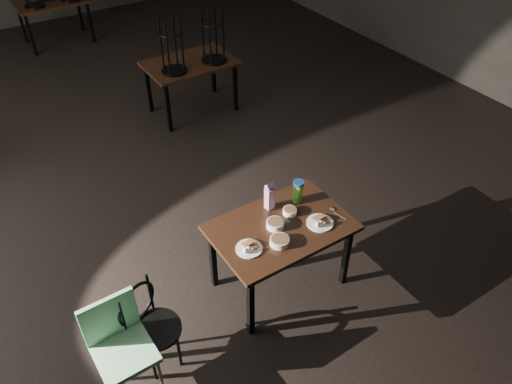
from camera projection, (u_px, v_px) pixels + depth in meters
main_table at (281, 232)px, 4.36m from camera, size 1.20×0.80×0.75m
plate_left at (249, 248)px, 4.08m from camera, size 0.22×0.22×0.07m
plate_right at (320, 222)px, 4.31m from camera, size 0.23×0.23×0.08m
bowl_near at (275, 224)px, 4.28m from camera, size 0.15×0.15×0.06m
bowl_far at (290, 211)px, 4.41m from camera, size 0.13×0.13×0.05m
bowl_big at (279, 241)px, 4.12m from camera, size 0.16×0.16×0.06m
juice_carton at (270, 197)px, 4.40m from camera, size 0.07×0.07×0.28m
water_bottle at (298, 191)px, 4.48m from camera, size 0.11×0.11×0.23m
spoon at (334, 210)px, 4.46m from camera, size 0.06×0.21×0.01m
bentwood_chair at (149, 322)px, 3.85m from camera, size 0.44×0.44×0.83m
school_chair at (119, 341)px, 3.66m from camera, size 0.43×0.43×0.90m
bg_table_right at (191, 63)px, 6.76m from camera, size 1.20×0.80×1.48m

